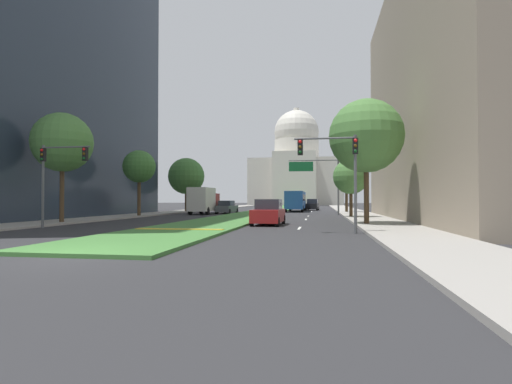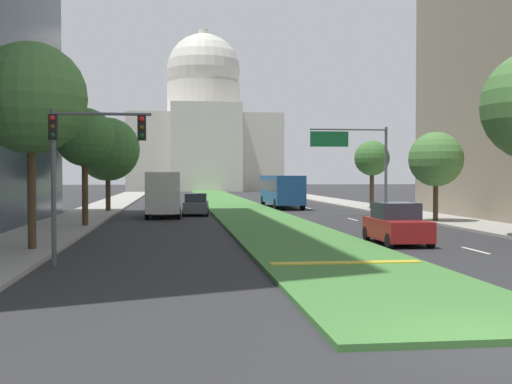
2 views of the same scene
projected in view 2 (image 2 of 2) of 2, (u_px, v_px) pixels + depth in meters
name	position (u px, v px, depth m)	size (l,w,h in m)	color
ground_plane	(227.00, 203.00, 69.96)	(260.00, 260.00, 0.00)	#2B2B2D
grass_median	(232.00, 205.00, 64.10)	(5.55, 106.36, 0.14)	#427A38
median_curb_nose	(346.00, 263.00, 21.12)	(5.00, 0.50, 0.04)	gold
lane_dashes_right	(347.00, 218.00, 45.19)	(0.16, 37.72, 0.01)	silver
sidewalk_left	(101.00, 208.00, 56.76)	(4.00, 106.36, 0.15)	#9E9991
sidewalk_right	(367.00, 207.00, 59.71)	(4.00, 106.36, 0.15)	#9E9991
capitol_building	(204.00, 128.00, 127.55)	(29.26, 22.72, 31.65)	beige
traffic_light_near_left	(79.00, 152.00, 21.37)	(3.34, 0.35, 5.20)	#515456
overhead_guide_sign	(357.00, 152.00, 46.85)	(5.75, 0.20, 6.50)	#515456
street_tree_left_near	(31.00, 99.00, 25.05)	(4.34, 4.34, 8.17)	#4C3823
street_tree_left_mid	(85.00, 138.00, 36.65)	(3.32, 3.32, 6.83)	#4C3823
street_tree_right_mid	(436.00, 159.00, 40.28)	(3.40, 3.40, 5.70)	#4C3823
street_tree_left_far	(108.00, 149.00, 51.64)	(5.08, 5.08, 7.61)	#4C3823
street_tree_right_far	(372.00, 159.00, 55.19)	(3.01, 3.01, 5.96)	#4C3823
sedan_lead_stopped	(397.00, 225.00, 28.30)	(2.05, 4.35, 1.81)	maroon
sedan_midblock	(196.00, 205.00, 48.31)	(2.10, 4.44, 1.64)	#4C5156
sedan_distant	(293.00, 196.00, 66.30)	(2.19, 4.34, 1.86)	black
box_truck_delivery	(163.00, 194.00, 45.84)	(2.40, 6.40, 3.20)	maroon
city_bus	(281.00, 188.00, 59.29)	(2.62, 11.00, 2.95)	#1E4C8C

